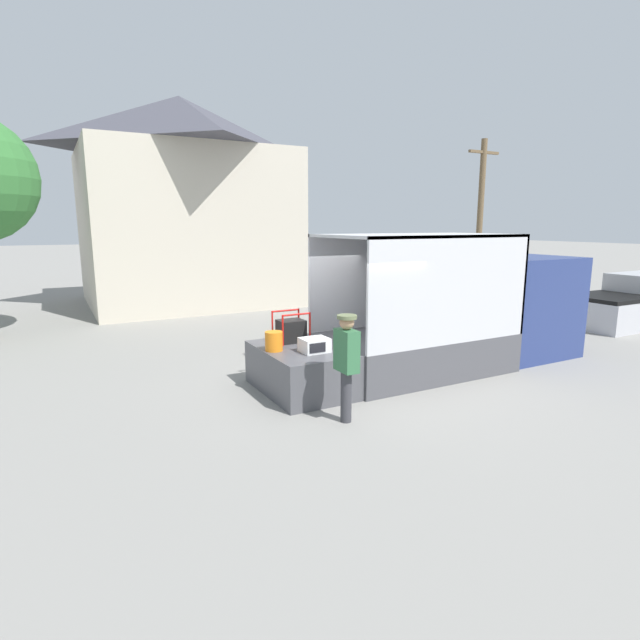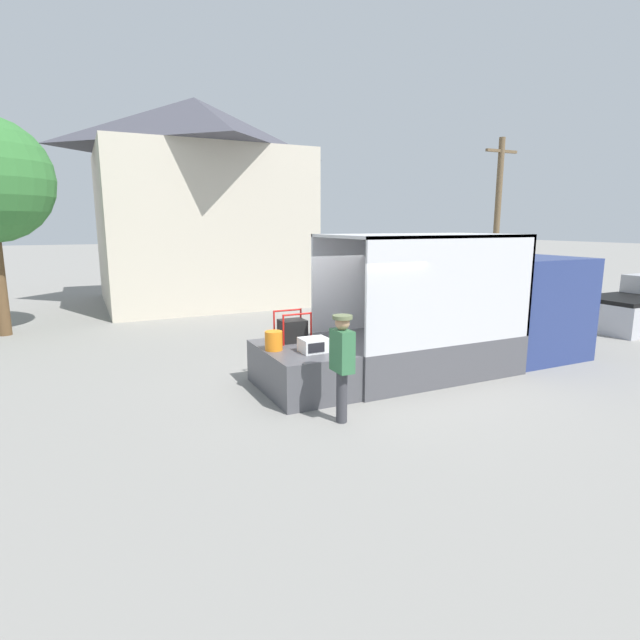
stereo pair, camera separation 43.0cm
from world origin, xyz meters
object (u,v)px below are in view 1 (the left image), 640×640
Objects in this scene: portable_generator at (292,330)px; utility_pole at (480,213)px; worker_person at (347,357)px; box_truck at (475,319)px; microwave at (315,345)px; pickup_truck_silver at (639,303)px; orange_bucket at (274,341)px.

portable_generator is 16.67m from utility_pole.
worker_person is at bearing -93.10° from portable_generator.
box_truck is 13.56m from utility_pole.
microwave is 0.29× the size of worker_person.
pickup_truck_silver is at bearing 5.45° from microwave.
microwave is 12.58m from pickup_truck_silver.
box_truck is at bearing -135.81° from utility_pole.
worker_person is at bearing -159.19° from box_truck.
worker_person is (-4.57, -1.74, 0.09)m from box_truck.
worker_person is at bearing -95.88° from microwave.
portable_generator is 0.35× the size of worker_person.
orange_bucket is (-0.61, -0.50, -0.05)m from portable_generator.
orange_bucket is 13.17m from pickup_truck_silver.
orange_bucket is at bearing 144.64° from microwave.
utility_pole is (13.98, 8.70, 2.59)m from portable_generator.
worker_person is at bearing -74.91° from orange_bucket.
microwave is 1.37m from worker_person.
box_truck reaches higher than pickup_truck_silver.
orange_bucket is at bearing -176.73° from pickup_truck_silver.
pickup_truck_silver is 0.76× the size of utility_pole.
worker_person is at bearing -168.61° from pickup_truck_silver.
pickup_truck_silver is (12.54, 0.25, -0.43)m from portable_generator.
box_truck is 12.60× the size of microwave.
box_truck is at bearing -174.27° from pickup_truck_silver.
orange_bucket is 0.05× the size of utility_pole.
box_truck is 4.89m from worker_person.
box_truck reaches higher than worker_person.
portable_generator is 12.54m from pickup_truck_silver.
microwave is 17.18m from utility_pole.
orange_bucket is at bearing 105.09° from worker_person.
portable_generator is 1.73× the size of orange_bucket.
microwave is at bearing -145.36° from utility_pole.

